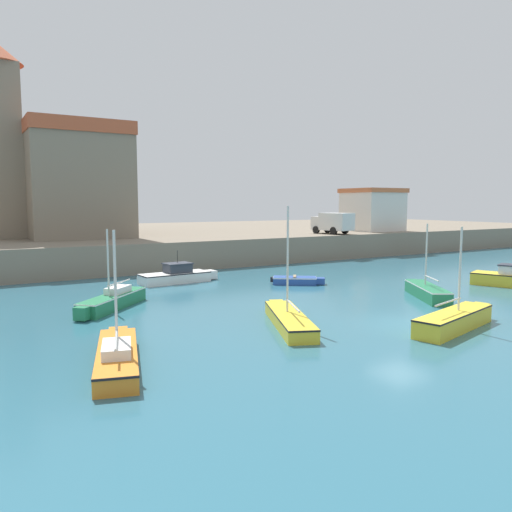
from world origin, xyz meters
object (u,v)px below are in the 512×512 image
sailboat_orange_3 (117,355)px  truck_on_quay (333,222)px  dinghy_blue_0 (296,280)px  sailboat_yellow_2 (455,319)px  church (60,177)px  harbor_shed_mid_row (372,209)px  sailboat_yellow_6 (289,318)px  sailboat_green_4 (113,300)px  motorboat_white_7 (177,275)px  motorboat_yellow_5 (512,278)px  sailboat_green_1 (427,291)px

sailboat_orange_3 → truck_on_quay: (29.34, 23.85, 3.29)m
dinghy_blue_0 → truck_on_quay: bearing=42.8°
sailboat_yellow_2 → church: church is taller
sailboat_yellow_2 → church: 41.05m
dinghy_blue_0 → harbor_shed_mid_row: bearing=34.8°
sailboat_orange_3 → harbor_shed_mid_row: 45.79m
sailboat_yellow_2 → harbor_shed_mid_row: 37.09m
church → sailboat_yellow_6: bearing=-83.4°
sailboat_green_4 → motorboat_white_7: bearing=46.0°
church → sailboat_orange_3: bearing=-96.9°
motorboat_white_7 → church: (-4.38, 19.93, 7.80)m
sailboat_yellow_6 → motorboat_yellow_5: bearing=3.6°
church → harbor_shed_mid_row: church is taller
sailboat_green_1 → motorboat_white_7: sailboat_green_1 is taller
sailboat_green_1 → sailboat_yellow_6: sailboat_yellow_6 is taller
motorboat_yellow_5 → church: 41.51m
church → sailboat_green_1: bearing=-65.5°
dinghy_blue_0 → sailboat_yellow_6: sailboat_yellow_6 is taller
sailboat_green_1 → church: size_ratio=0.30×
sailboat_orange_3 → harbor_shed_mid_row: size_ratio=1.11×
sailboat_yellow_2 → sailboat_orange_3: size_ratio=0.96×
dinghy_blue_0 → sailboat_yellow_6: 12.13m
sailboat_yellow_2 → motorboat_white_7: size_ratio=1.06×
motorboat_yellow_5 → sailboat_green_1: bearing=178.4°
dinghy_blue_0 → church: (-11.33, 24.95, 8.02)m
truck_on_quay → church: bearing=153.6°
dinghy_blue_0 → sailboat_yellow_2: sailboat_yellow_2 is taller
sailboat_orange_3 → sailboat_green_4: 9.98m
dinghy_blue_0 → sailboat_yellow_6: size_ratio=0.53×
dinghy_blue_0 → sailboat_green_4: sailboat_green_4 is taller
dinghy_blue_0 → sailboat_yellow_2: 14.10m
sailboat_yellow_2 → motorboat_yellow_5: 14.43m
motorboat_white_7 → harbor_shed_mid_row: (28.46, 9.91, 4.44)m
dinghy_blue_0 → motorboat_white_7: (-6.95, 5.02, 0.23)m
dinghy_blue_0 → church: church is taller
sailboat_green_1 → sailboat_orange_3: (-19.52, -3.09, -0.03)m
sailboat_green_1 → harbor_shed_mid_row: 29.50m
truck_on_quay → motorboat_white_7: bearing=-159.9°
sailboat_yellow_6 → church: size_ratio=0.37×
sailboat_green_1 → sailboat_green_4: (-17.11, 6.60, 0.04)m
dinghy_blue_0 → motorboat_yellow_5: (12.09, -8.43, 0.28)m
sailboat_green_4 → motorboat_yellow_5: size_ratio=0.89×
sailboat_green_4 → motorboat_white_7: (6.39, 6.62, 0.05)m
dinghy_blue_0 → sailboat_orange_3: size_ratio=0.54×
sailboat_orange_3 → church: size_ratio=0.36×
motorboat_white_7 → motorboat_yellow_5: bearing=-35.2°
sailboat_yellow_2 → truck_on_quay: truck_on_quay is taller
sailboat_yellow_2 → truck_on_quay: 30.61m
dinghy_blue_0 → sailboat_green_1: (3.77, -8.20, 0.14)m
sailboat_yellow_6 → church: church is taller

